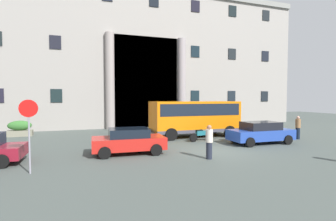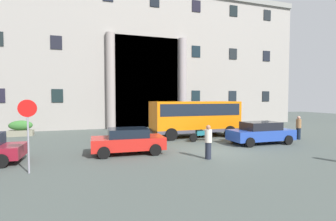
% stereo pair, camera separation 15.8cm
% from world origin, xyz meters
% --- Properties ---
extents(ground_plane, '(80.00, 64.00, 0.12)m').
position_xyz_m(ground_plane, '(0.00, 0.00, -0.06)').
color(ground_plane, '#464F4A').
extents(office_building_facade, '(35.36, 9.69, 14.86)m').
position_xyz_m(office_building_facade, '(-0.00, 17.47, 7.43)').
color(office_building_facade, gray).
rests_on(office_building_facade, ground_plane).
extents(orange_minibus, '(6.90, 2.79, 2.78)m').
position_xyz_m(orange_minibus, '(1.16, 5.50, 1.66)').
color(orange_minibus, orange).
rests_on(orange_minibus, ground_plane).
extents(bus_stop_sign, '(0.44, 0.08, 2.35)m').
position_xyz_m(bus_stop_sign, '(5.59, 7.14, 1.47)').
color(bus_stop_sign, '#989316').
rests_on(bus_stop_sign, ground_plane).
extents(hedge_planter_far_east, '(1.82, 0.84, 1.25)m').
position_xyz_m(hedge_planter_far_east, '(-11.97, 10.26, 0.60)').
color(hedge_planter_far_east, gray).
rests_on(hedge_planter_far_east, ground_plane).
extents(hedge_planter_far_west, '(1.63, 0.92, 1.52)m').
position_xyz_m(hedge_planter_far_west, '(0.61, 10.76, 0.74)').
color(hedge_planter_far_west, '#72695B').
rests_on(hedge_planter_far_west, ground_plane).
extents(hedge_planter_entrance_left, '(1.69, 0.71, 1.44)m').
position_xyz_m(hedge_planter_entrance_left, '(3.66, 10.19, 0.69)').
color(hedge_planter_entrance_left, slate).
rests_on(hedge_planter_entrance_left, ground_plane).
extents(parked_coupe_end, '(3.99, 2.18, 1.39)m').
position_xyz_m(parked_coupe_end, '(-4.92, 1.02, 0.72)').
color(parked_coupe_end, red).
rests_on(parked_coupe_end, ground_plane).
extents(parked_estate_mid, '(4.35, 2.01, 1.46)m').
position_xyz_m(parked_estate_mid, '(3.99, 1.20, 0.75)').
color(parked_estate_mid, '#23419D').
rests_on(parked_estate_mid, ground_plane).
extents(scooter_by_planter, '(1.99, 0.55, 0.89)m').
position_xyz_m(scooter_by_planter, '(5.45, 3.38, 0.46)').
color(scooter_by_planter, black).
rests_on(scooter_by_planter, ground_plane).
extents(motorcycle_far_end, '(2.02, 0.56, 0.89)m').
position_xyz_m(motorcycle_far_end, '(-4.42, 3.26, 0.46)').
color(motorcycle_far_end, black).
rests_on(motorcycle_far_end, ground_plane).
extents(motorcycle_near_kerb, '(1.94, 0.59, 0.89)m').
position_xyz_m(motorcycle_near_kerb, '(0.64, 3.36, 0.46)').
color(motorcycle_near_kerb, black).
rests_on(motorcycle_near_kerb, ground_plane).
extents(stop_sign_side_street, '(0.70, 0.07, 2.99)m').
position_xyz_m(stop_sign_side_street, '(-9.37, -1.37, 2.10)').
color(stop_sign_side_street, gray).
rests_on(stop_sign_side_street, ground_plane).
extents(pedestrian_child_trailing, '(0.36, 0.36, 1.72)m').
position_xyz_m(pedestrian_child_trailing, '(7.83, 1.78, 0.87)').
color(pedestrian_child_trailing, black).
rests_on(pedestrian_child_trailing, ground_plane).
extents(pedestrian_man_crossing, '(0.36, 0.36, 1.71)m').
position_xyz_m(pedestrian_man_crossing, '(-1.35, -1.52, 0.86)').
color(pedestrian_man_crossing, '#1E2330').
rests_on(pedestrian_man_crossing, ground_plane).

